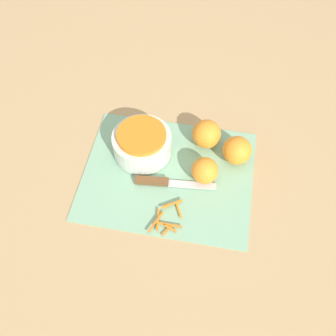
{
  "coord_description": "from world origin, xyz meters",
  "views": [
    {
      "loc": [
        0.11,
        -0.58,
        0.93
      ],
      "look_at": [
        0.0,
        0.0,
        0.04
      ],
      "focal_mm": 42.0,
      "sensor_mm": 36.0,
      "label": 1
    }
  ],
  "objects": [
    {
      "name": "ground_plane",
      "position": [
        0.0,
        0.0,
        0.0
      ],
      "size": [
        4.0,
        4.0,
        0.0
      ],
      "primitive_type": "plane",
      "color": "tan"
    },
    {
      "name": "cutting_board",
      "position": [
        0.0,
        0.0,
        0.0
      ],
      "size": [
        0.47,
        0.38,
        0.01
      ],
      "color": "#84B793",
      "rests_on": "ground_plane"
    },
    {
      "name": "bowl_speckled",
      "position": [
        -0.09,
        0.06,
        0.05
      ],
      "size": [
        0.17,
        0.17,
        0.08
      ],
      "color": "silver",
      "rests_on": "cutting_board"
    },
    {
      "name": "knife",
      "position": [
        -0.01,
        -0.03,
        0.01
      ],
      "size": [
        0.22,
        0.04,
        0.02
      ],
      "rotation": [
        0.0,
        0.0,
        0.1
      ],
      "color": "brown",
      "rests_on": "cutting_board"
    },
    {
      "name": "orange_left",
      "position": [
        0.18,
        0.09,
        0.05
      ],
      "size": [
        0.08,
        0.08,
        0.08
      ],
      "color": "orange",
      "rests_on": "cutting_board"
    },
    {
      "name": "orange_right",
      "position": [
        0.1,
        0.01,
        0.04
      ],
      "size": [
        0.07,
        0.07,
        0.07
      ],
      "color": "orange",
      "rests_on": "cutting_board"
    },
    {
      "name": "orange_back",
      "position": [
        0.09,
        0.13,
        0.05
      ],
      "size": [
        0.08,
        0.08,
        0.08
      ],
      "color": "orange",
      "rests_on": "cutting_board"
    },
    {
      "name": "peel_pile",
      "position": [
        0.02,
        -0.14,
        0.01
      ],
      "size": [
        0.08,
        0.11,
        0.01
      ],
      "color": "orange",
      "rests_on": "cutting_board"
    }
  ]
}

